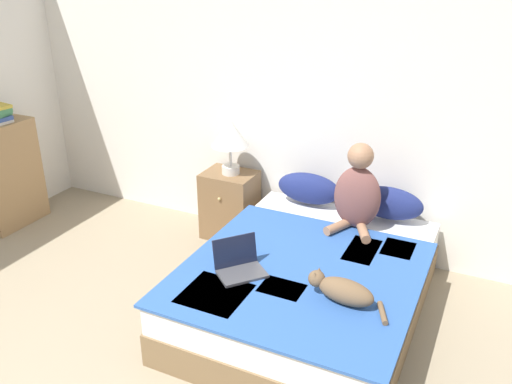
# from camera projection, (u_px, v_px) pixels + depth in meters

# --- Properties ---
(wall_back) EXTENTS (5.94, 0.05, 2.55)m
(wall_back) POSITION_uv_depth(u_px,v_px,m) (278.00, 96.00, 4.54)
(wall_back) COLOR silver
(wall_back) RESTS_ON ground_plane
(bed) EXTENTS (1.52, 1.95, 0.45)m
(bed) POSITION_uv_depth(u_px,v_px,m) (309.00, 286.00, 3.82)
(bed) COLOR brown
(bed) RESTS_ON ground_plane
(pillow_near) EXTENTS (0.54, 0.21, 0.26)m
(pillow_near) POSITION_uv_depth(u_px,v_px,m) (309.00, 188.00, 4.51)
(pillow_near) COLOR navy
(pillow_near) RESTS_ON bed
(pillow_far) EXTENTS (0.54, 0.21, 0.26)m
(pillow_far) POSITION_uv_depth(u_px,v_px,m) (388.00, 203.00, 4.24)
(pillow_far) COLOR navy
(pillow_far) RESTS_ON bed
(person_sitting) EXTENTS (0.36, 0.35, 0.67)m
(person_sitting) POSITION_uv_depth(u_px,v_px,m) (357.00, 193.00, 4.04)
(person_sitting) COLOR brown
(person_sitting) RESTS_ON bed
(cat_tabby) EXTENTS (0.53, 0.22, 0.16)m
(cat_tabby) POSITION_uv_depth(u_px,v_px,m) (342.00, 290.00, 3.23)
(cat_tabby) COLOR brown
(cat_tabby) RESTS_ON bed
(laptop_open) EXTENTS (0.39, 0.39, 0.22)m
(laptop_open) POSITION_uv_depth(u_px,v_px,m) (239.00, 266.00, 3.55)
(laptop_open) COLOR #424247
(laptop_open) RESTS_ON bed
(nightstand) EXTENTS (0.45, 0.38, 0.61)m
(nightstand) POSITION_uv_depth(u_px,v_px,m) (230.00, 205.00, 4.86)
(nightstand) COLOR brown
(nightstand) RESTS_ON ground_plane
(table_lamp) EXTENTS (0.32, 0.32, 0.49)m
(table_lamp) POSITION_uv_depth(u_px,v_px,m) (230.00, 135.00, 4.59)
(table_lamp) COLOR beige
(table_lamp) RESTS_ON nightstand
(bookshelf) EXTENTS (0.26, 0.59, 0.99)m
(bookshelf) POSITION_uv_depth(u_px,v_px,m) (9.00, 175.00, 5.01)
(bookshelf) COLOR #99754C
(bookshelf) RESTS_ON ground_plane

